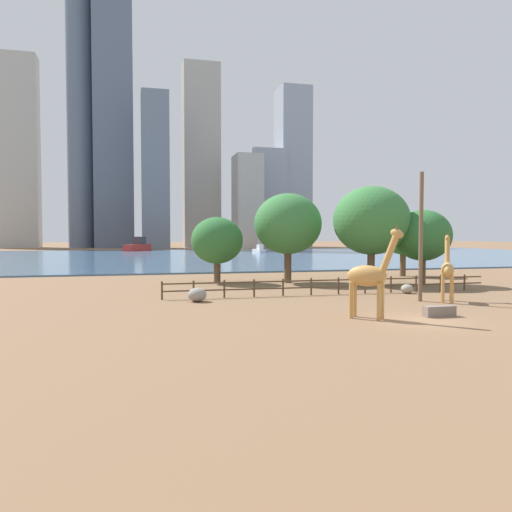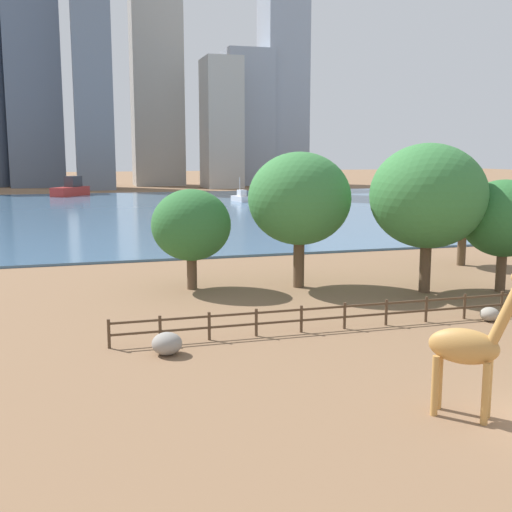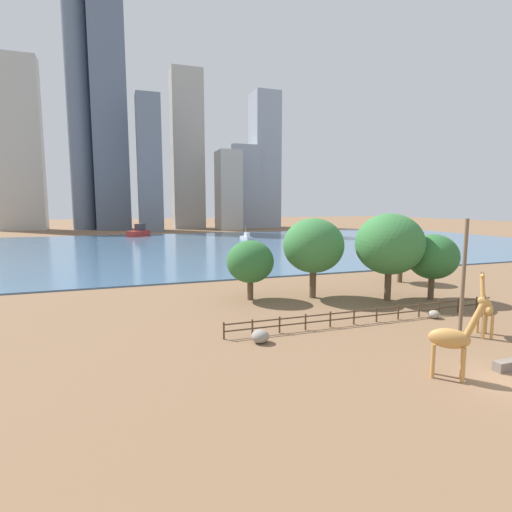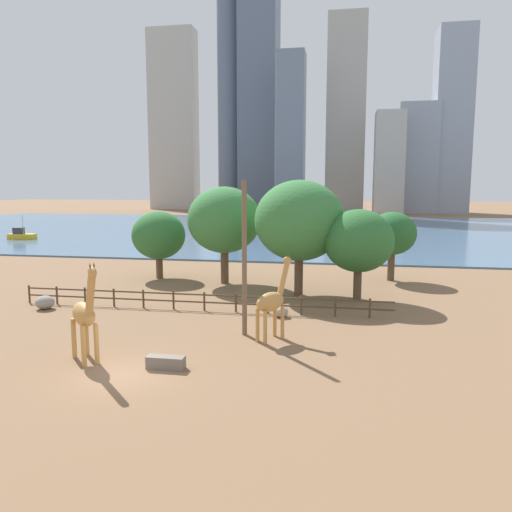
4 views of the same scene
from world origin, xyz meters
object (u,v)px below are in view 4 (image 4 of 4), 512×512
Objects in this scene: giraffe_tall at (85,314)px; tree_right_small at (359,241)px; feeding_trough at (166,362)px; boulder_by_pole at (45,302)px; boulder_near_fence at (281,312)px; tree_left_large at (392,234)px; tree_left_small at (224,220)px; tree_center_broad at (299,221)px; boat_tug at (366,222)px; giraffe_companion at (272,301)px; boat_ferry at (21,235)px; utility_pole at (244,259)px; boat_sailboat at (259,213)px; tree_right_tall at (159,235)px.

giraffe_tall is 0.74× the size of tree_right_small.
boulder_by_pole is at bearing 142.72° from feeding_trough.
boulder_near_fence is 17.15m from tree_left_large.
tree_left_large is 9.32m from tree_right_small.
tree_center_broad is at bearing -27.31° from tree_left_small.
boat_tug is at bearing 77.92° from tree_left_small.
boulder_near_fence is at bearing 34.96° from giraffe_companion.
boat_ferry is (-51.68, 33.40, -3.65)m from tree_right_small.
tree_left_small is 49.66m from boat_ferry.
tree_left_large is at bearing 62.74° from utility_pole.
utility_pole is 1.02× the size of boat_sailboat.
tree_left_large is 1.32× the size of boat_tug.
feeding_trough is 18.92m from tree_right_small.
tree_right_small is at bearing 60.46° from feeding_trough.
giraffe_companion is at bearing -112.41° from tree_left_large.
boulder_by_pole is (-14.94, 3.45, -3.96)m from utility_pole.
tree_left_small is 1.24× the size of tree_right_small.
tree_center_broad is at bearing 48.12° from boat_sailboat.
boat_ferry is at bearing 155.81° from tree_left_large.
tree_right_tall is 0.73× the size of tree_left_small.
tree_right_tall is (-13.12, 16.78, 1.81)m from giraffe_companion.
giraffe_tall is 0.57× the size of tree_center_broad.
tree_center_broad reaches higher than tree_left_small.
boat_sailboat is at bearing 40.69° from boat_tug.
giraffe_tall is at bearing -117.11° from tree_center_broad.
boat_ferry is (-42.58, 49.45, 0.53)m from feeding_trough.
giraffe_companion reaches higher than boulder_near_fence.
tree_left_small is 1.79× the size of boat_tug.
tree_right_tall is 1.44× the size of boat_ferry.
feeding_trough is 0.29× the size of tree_left_large.
giraffe_tall is 1.07× the size of giraffe_companion.
tree_left_small is at bearing 44.39° from boat_sailboat.
feeding_trough is (12.39, -9.43, -0.18)m from boulder_by_pole.
giraffe_companion is at bearing -13.73° from boulder_by_pole.
tree_center_broad is (16.96, 7.84, 5.37)m from boulder_by_pole.
tree_left_small is at bearing 56.25° from giraffe_companion.
tree_center_broad is at bearing -19.93° from tree_right_tall.
tree_right_small is at bearing -39.62° from boat_ferry.
boat_tug is at bearing 123.20° from giraffe_tall.
giraffe_tall reaches higher than boat_tug.
tree_right_tall reaches higher than boat_sailboat.
tree_right_tall is at bearing -172.80° from tree_left_large.
boat_ferry is at bearing 116.55° from boat_tug.
tree_right_small is 99.08m from boat_sailboat.
utility_pole reaches higher than boulder_by_pole.
giraffe_companion is 21.37m from tree_right_tall.
utility_pole is at bearing 84.32° from giraffe_tall.
boat_tug reaches higher than feeding_trough.
giraffe_companion reaches higher than boat_ferry.
tree_left_large is 0.72× the size of boat_sailboat.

